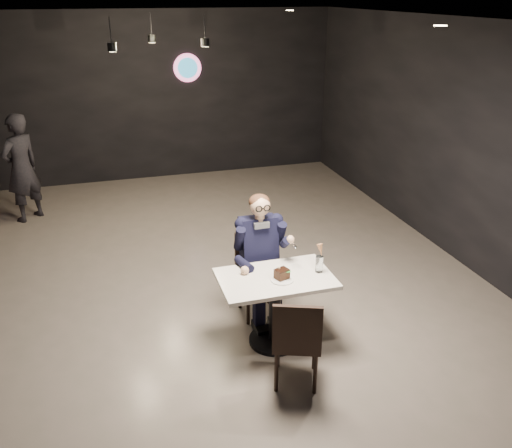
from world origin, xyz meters
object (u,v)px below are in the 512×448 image
object	(u,v)px
seated_man	(259,255)
passerby	(22,168)
chair_far	(259,277)
chair_near	(297,337)
sundae_glass	(319,264)
main_table	(275,310)

from	to	relation	value
seated_man	passerby	bearing A→B (deg)	126.33
chair_far	chair_near	distance (m)	1.16
chair_near	sundae_glass	bearing A→B (deg)	74.26
main_table	seated_man	xyz separation A→B (m)	(0.00, 0.55, 0.34)
main_table	seated_man	bearing A→B (deg)	90.00
chair_far	passerby	xyz separation A→B (m)	(-2.65, 3.60, 0.37)
chair_far	seated_man	size ratio (longest dim) A/B	0.64
main_table	passerby	xyz separation A→B (m)	(-2.65, 4.15, 0.45)
main_table	passerby	distance (m)	4.94
main_table	seated_man	distance (m)	0.65
chair_near	passerby	xyz separation A→B (m)	(-2.65, 4.76, 0.37)
main_table	chair_near	size ratio (longest dim) A/B	1.20
chair_near	passerby	bearing A→B (deg)	140.33
main_table	sundae_glass	bearing A→B (deg)	-2.93
main_table	chair_far	xyz separation A→B (m)	(0.00, 0.55, 0.09)
main_table	chair_far	distance (m)	0.56
chair_far	seated_man	world-z (taller)	seated_man
passerby	chair_far	bearing A→B (deg)	83.06
chair_far	sundae_glass	size ratio (longest dim) A/B	5.46
chair_near	seated_man	distance (m)	1.19
chair_far	passerby	world-z (taller)	passerby
chair_far	seated_man	distance (m)	0.26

